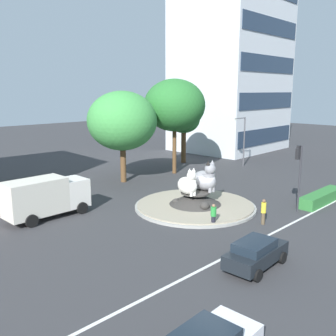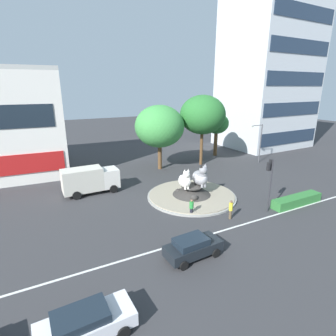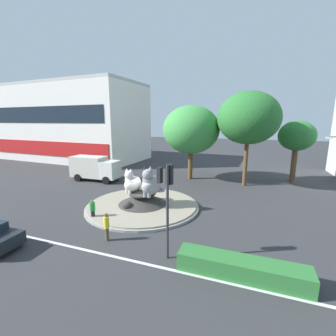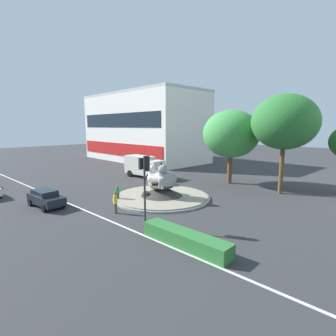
{
  "view_description": "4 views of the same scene",
  "coord_description": "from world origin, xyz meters",
  "px_view_note": "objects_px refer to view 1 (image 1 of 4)",
  "views": [
    {
      "loc": [
        -21.86,
        -18.83,
        9.15
      ],
      "look_at": [
        -2.07,
        0.98,
        3.37
      ],
      "focal_mm": 40.29,
      "sensor_mm": 36.0,
      "label": 1
    },
    {
      "loc": [
        -14.39,
        -22.41,
        11.46
      ],
      "look_at": [
        -2.16,
        1.42,
        3.2
      ],
      "focal_mm": 28.14,
      "sensor_mm": 36.0,
      "label": 2
    },
    {
      "loc": [
        8.47,
        -16.84,
        7.3
      ],
      "look_at": [
        1.45,
        2.38,
        3.06
      ],
      "focal_mm": 24.56,
      "sensor_mm": 36.0,
      "label": 3
    },
    {
      "loc": [
        17.73,
        -17.99,
        7.14
      ],
      "look_at": [
        -0.67,
        1.66,
        2.8
      ],
      "focal_mm": 27.8,
      "sensor_mm": 36.0,
      "label": 4
    }
  ],
  "objects_px": {
    "streetlight_arm": "(243,137)",
    "second_tree_near_tower": "(122,121)",
    "delivery_box_truck": "(46,196)",
    "office_tower": "(232,49)",
    "third_tree_left": "(184,120)",
    "cat_statue_grey": "(205,179)",
    "pedestrian_green_shirt": "(213,215)",
    "traffic_light_mast": "(299,164)",
    "hatchback_near_shophouse": "(256,253)",
    "pedestrian_yellow_shirt": "(264,211)",
    "broadleaf_tree_behind_island": "(175,105)",
    "cat_statue_white": "(188,184)"
  },
  "relations": [
    {
      "from": "streetlight_arm",
      "to": "second_tree_near_tower",
      "type": "bearing_deg",
      "value": -12.25
    },
    {
      "from": "delivery_box_truck",
      "to": "second_tree_near_tower",
      "type": "bearing_deg",
      "value": 22.56
    },
    {
      "from": "office_tower",
      "to": "third_tree_left",
      "type": "height_order",
      "value": "office_tower"
    },
    {
      "from": "cat_statue_grey",
      "to": "pedestrian_green_shirt",
      "type": "height_order",
      "value": "cat_statue_grey"
    },
    {
      "from": "traffic_light_mast",
      "to": "hatchback_near_shophouse",
      "type": "distance_m",
      "value": 10.93
    },
    {
      "from": "office_tower",
      "to": "third_tree_left",
      "type": "relative_size",
      "value": 4.21
    },
    {
      "from": "third_tree_left",
      "to": "hatchback_near_shophouse",
      "type": "distance_m",
      "value": 29.91
    },
    {
      "from": "second_tree_near_tower",
      "to": "delivery_box_truck",
      "type": "bearing_deg",
      "value": -156.32
    },
    {
      "from": "third_tree_left",
      "to": "hatchback_near_shophouse",
      "type": "bearing_deg",
      "value": -129.89
    },
    {
      "from": "cat_statue_grey",
      "to": "streetlight_arm",
      "type": "bearing_deg",
      "value": 117.34
    },
    {
      "from": "traffic_light_mast",
      "to": "pedestrian_yellow_shirt",
      "type": "distance_m",
      "value": 4.97
    },
    {
      "from": "traffic_light_mast",
      "to": "pedestrian_yellow_shirt",
      "type": "xyz_separation_m",
      "value": [
        -4.09,
        0.36,
        -2.79
      ]
    },
    {
      "from": "traffic_light_mast",
      "to": "pedestrian_green_shirt",
      "type": "bearing_deg",
      "value": 78.65
    },
    {
      "from": "broadleaf_tree_behind_island",
      "to": "second_tree_near_tower",
      "type": "distance_m",
      "value": 6.78
    },
    {
      "from": "broadleaf_tree_behind_island",
      "to": "pedestrian_green_shirt",
      "type": "height_order",
      "value": "broadleaf_tree_behind_island"
    },
    {
      "from": "broadleaf_tree_behind_island",
      "to": "second_tree_near_tower",
      "type": "height_order",
      "value": "broadleaf_tree_behind_island"
    },
    {
      "from": "office_tower",
      "to": "broadleaf_tree_behind_island",
      "type": "height_order",
      "value": "office_tower"
    },
    {
      "from": "cat_statue_grey",
      "to": "second_tree_near_tower",
      "type": "bearing_deg",
      "value": -179.31
    },
    {
      "from": "second_tree_near_tower",
      "to": "third_tree_left",
      "type": "xyz_separation_m",
      "value": [
        11.99,
        2.77,
        -0.7
      ]
    },
    {
      "from": "broadleaf_tree_behind_island",
      "to": "cat_statue_grey",
      "type": "bearing_deg",
      "value": -124.43
    },
    {
      "from": "pedestrian_yellow_shirt",
      "to": "pedestrian_green_shirt",
      "type": "bearing_deg",
      "value": 48.84
    },
    {
      "from": "second_tree_near_tower",
      "to": "streetlight_arm",
      "type": "xyz_separation_m",
      "value": [
        15.08,
        -4.09,
        -2.6
      ]
    },
    {
      "from": "broadleaf_tree_behind_island",
      "to": "delivery_box_truck",
      "type": "distance_m",
      "value": 18.89
    },
    {
      "from": "traffic_light_mast",
      "to": "streetlight_arm",
      "type": "height_order",
      "value": "streetlight_arm"
    },
    {
      "from": "cat_statue_white",
      "to": "third_tree_left",
      "type": "xyz_separation_m",
      "value": [
        14.27,
        13.67,
        3.42
      ]
    },
    {
      "from": "broadleaf_tree_behind_island",
      "to": "delivery_box_truck",
      "type": "relative_size",
      "value": 1.7
    },
    {
      "from": "third_tree_left",
      "to": "delivery_box_truck",
      "type": "relative_size",
      "value": 1.19
    },
    {
      "from": "cat_statue_grey",
      "to": "office_tower",
      "type": "height_order",
      "value": "office_tower"
    },
    {
      "from": "office_tower",
      "to": "delivery_box_truck",
      "type": "distance_m",
      "value": 40.6
    },
    {
      "from": "traffic_light_mast",
      "to": "pedestrian_green_shirt",
      "type": "relative_size",
      "value": 3.27
    },
    {
      "from": "second_tree_near_tower",
      "to": "pedestrian_yellow_shirt",
      "type": "height_order",
      "value": "second_tree_near_tower"
    },
    {
      "from": "second_tree_near_tower",
      "to": "cat_statue_grey",
      "type": "bearing_deg",
      "value": -92.32
    },
    {
      "from": "cat_statue_grey",
      "to": "pedestrian_yellow_shirt",
      "type": "bearing_deg",
      "value": -1.75
    },
    {
      "from": "cat_statue_white",
      "to": "pedestrian_yellow_shirt",
      "type": "height_order",
      "value": "cat_statue_white"
    },
    {
      "from": "second_tree_near_tower",
      "to": "streetlight_arm",
      "type": "bearing_deg",
      "value": -15.17
    },
    {
      "from": "second_tree_near_tower",
      "to": "pedestrian_yellow_shirt",
      "type": "distance_m",
      "value": 17.53
    },
    {
      "from": "cat_statue_white",
      "to": "second_tree_near_tower",
      "type": "distance_m",
      "value": 11.87
    },
    {
      "from": "broadleaf_tree_behind_island",
      "to": "delivery_box_truck",
      "type": "height_order",
      "value": "broadleaf_tree_behind_island"
    },
    {
      "from": "cat_statue_grey",
      "to": "hatchback_near_shophouse",
      "type": "bearing_deg",
      "value": -33.51
    },
    {
      "from": "hatchback_near_shophouse",
      "to": "delivery_box_truck",
      "type": "bearing_deg",
      "value": 101.61
    },
    {
      "from": "traffic_light_mast",
      "to": "delivery_box_truck",
      "type": "xyz_separation_m",
      "value": [
        -14.07,
        12.29,
        -2.14
      ]
    },
    {
      "from": "hatchback_near_shophouse",
      "to": "office_tower",
      "type": "bearing_deg",
      "value": 34.99
    },
    {
      "from": "office_tower",
      "to": "delivery_box_truck",
      "type": "height_order",
      "value": "office_tower"
    },
    {
      "from": "streetlight_arm",
      "to": "traffic_light_mast",
      "type": "bearing_deg",
      "value": 50.4
    },
    {
      "from": "cat_statue_grey",
      "to": "delivery_box_truck",
      "type": "height_order",
      "value": "cat_statue_grey"
    },
    {
      "from": "cat_statue_white",
      "to": "broadleaf_tree_behind_island",
      "type": "height_order",
      "value": "broadleaf_tree_behind_island"
    },
    {
      "from": "office_tower",
      "to": "second_tree_near_tower",
      "type": "bearing_deg",
      "value": -169.31
    },
    {
      "from": "pedestrian_green_shirt",
      "to": "hatchback_near_shophouse",
      "type": "bearing_deg",
      "value": 41.67
    },
    {
      "from": "cat_statue_white",
      "to": "office_tower",
      "type": "relative_size",
      "value": 0.07
    },
    {
      "from": "second_tree_near_tower",
      "to": "hatchback_near_shophouse",
      "type": "height_order",
      "value": "second_tree_near_tower"
    }
  ]
}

